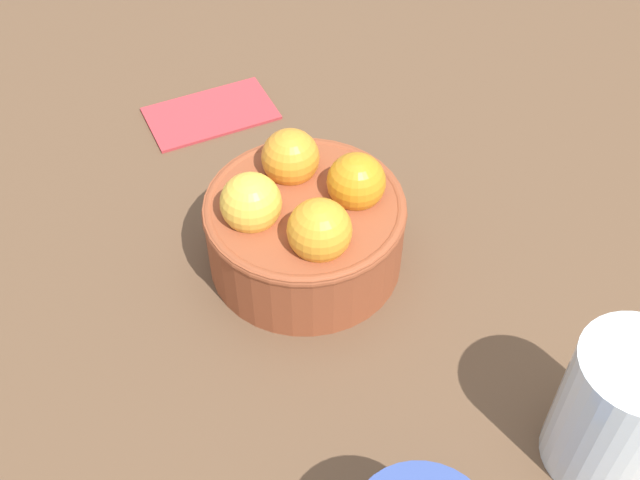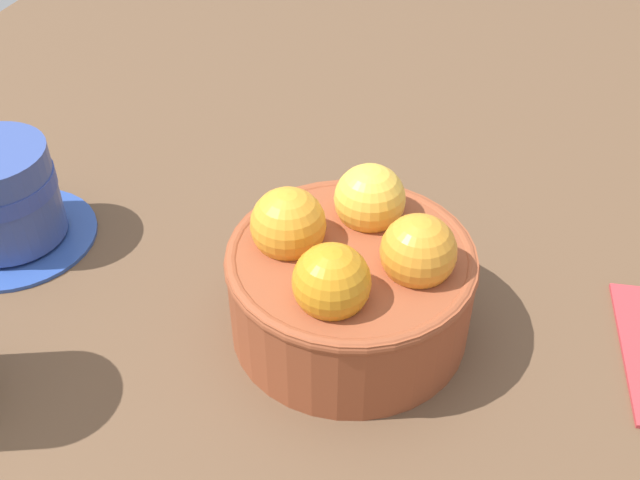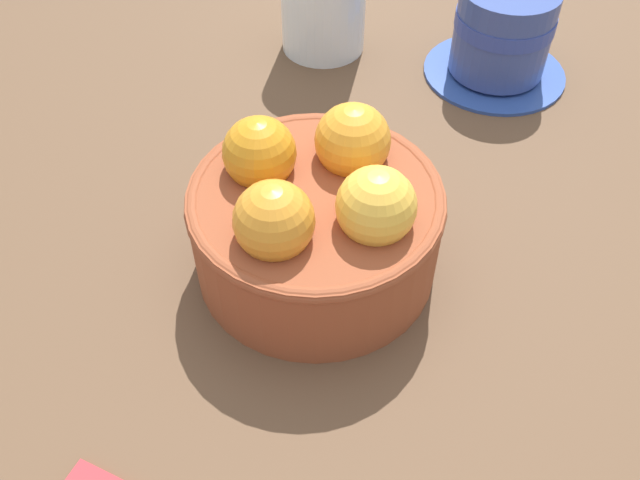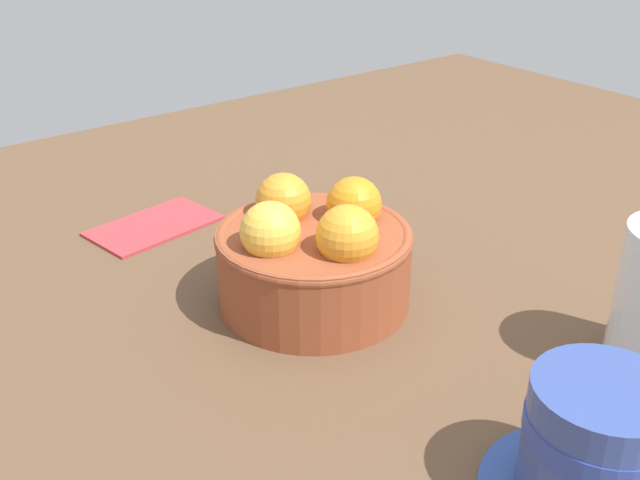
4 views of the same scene
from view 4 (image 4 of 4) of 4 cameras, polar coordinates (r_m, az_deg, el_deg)
The scene contains 4 objects.
ground_plane at distance 64.10cm, azimuth -0.43°, elevation -6.20°, with size 148.19×106.68×4.22cm, color brown.
terracotta_bowl at distance 60.84cm, azimuth -0.46°, elevation -1.13°, with size 15.62×15.62×9.94cm.
coffee_cup at distance 45.96cm, azimuth 19.79°, elevation -14.19°, with size 12.14×12.14×7.83cm.
folded_napkin at distance 76.93cm, azimuth -12.20°, elevation 1.15°, with size 12.14×7.14×0.60cm, color #B23338.
Camera 4 is at (32.57, 42.85, 32.70)cm, focal length 43.15 mm.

